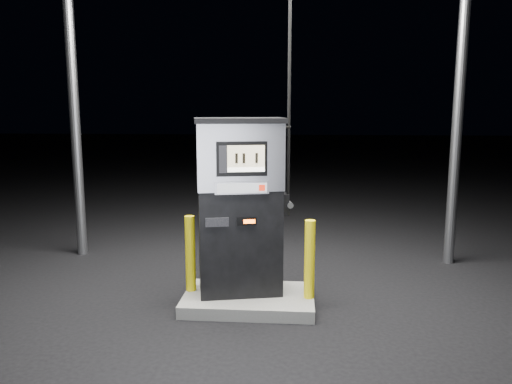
{
  "coord_description": "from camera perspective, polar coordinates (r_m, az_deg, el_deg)",
  "views": [
    {
      "loc": [
        0.56,
        -5.85,
        2.43
      ],
      "look_at": [
        0.09,
        0.0,
        1.43
      ],
      "focal_mm": 35.0,
      "sensor_mm": 36.0,
      "label": 1
    }
  ],
  "objects": [
    {
      "name": "bollard_right",
      "position": [
        6.07,
        6.14,
        -7.66
      ],
      "size": [
        0.15,
        0.15,
        0.96
      ],
      "primitive_type": "cylinder",
      "rotation": [
        0.0,
        0.0,
        -0.19
      ],
      "color": "yellow",
      "rests_on": "pump_island"
    },
    {
      "name": "fuel_dispenser",
      "position": [
        6.1,
        -1.85,
        -1.44
      ],
      "size": [
        1.24,
        0.85,
        4.48
      ],
      "rotation": [
        0.0,
        0.0,
        0.21
      ],
      "color": "black",
      "rests_on": "pump_island"
    },
    {
      "name": "ground",
      "position": [
        6.36,
        -0.83,
        -12.83
      ],
      "size": [
        80.0,
        80.0,
        0.0
      ],
      "primitive_type": "plane",
      "color": "black",
      "rests_on": "ground"
    },
    {
      "name": "pump_island",
      "position": [
        6.33,
        -0.83,
        -12.21
      ],
      "size": [
        1.6,
        1.0,
        0.15
      ],
      "primitive_type": "cube",
      "color": "#61605C",
      "rests_on": "ground"
    },
    {
      "name": "bollard_left",
      "position": [
        6.33,
        -7.51,
        -6.99
      ],
      "size": [
        0.16,
        0.16,
        0.96
      ],
      "primitive_type": "cylinder",
      "rotation": [
        0.0,
        0.0,
        -0.35
      ],
      "color": "yellow",
      "rests_on": "pump_island"
    }
  ]
}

